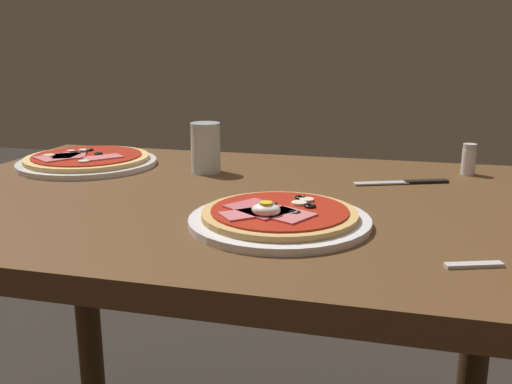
# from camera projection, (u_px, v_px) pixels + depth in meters

# --- Properties ---
(dining_table) EXTENTS (1.17, 0.82, 0.77)m
(dining_table) POSITION_uv_depth(u_px,v_px,m) (223.00, 257.00, 1.10)
(dining_table) COLOR brown
(dining_table) RESTS_ON ground
(pizza_foreground) EXTENTS (0.29, 0.29, 0.05)m
(pizza_foreground) POSITION_uv_depth(u_px,v_px,m) (279.00, 217.00, 0.89)
(pizza_foreground) COLOR white
(pizza_foreground) RESTS_ON dining_table
(pizza_across_left) EXTENTS (0.32, 0.32, 0.03)m
(pizza_across_left) POSITION_uv_depth(u_px,v_px,m) (87.00, 160.00, 1.32)
(pizza_across_left) COLOR white
(pizza_across_left) RESTS_ON dining_table
(water_glass_near) EXTENTS (0.06, 0.06, 0.11)m
(water_glass_near) POSITION_uv_depth(u_px,v_px,m) (206.00, 151.00, 1.25)
(water_glass_near) COLOR silver
(water_glass_near) RESTS_ON dining_table
(fork) EXTENTS (0.15, 0.07, 0.00)m
(fork) POSITION_uv_depth(u_px,v_px,m) (495.00, 264.00, 0.73)
(fork) COLOR silver
(fork) RESTS_ON dining_table
(knife) EXTENTS (0.19, 0.09, 0.01)m
(knife) POSITION_uv_depth(u_px,v_px,m) (408.00, 182.00, 1.16)
(knife) COLOR silver
(knife) RESTS_ON dining_table
(salt_shaker) EXTENTS (0.03, 0.03, 0.07)m
(salt_shaker) POSITION_uv_depth(u_px,v_px,m) (469.00, 159.00, 1.23)
(salt_shaker) COLOR white
(salt_shaker) RESTS_ON dining_table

